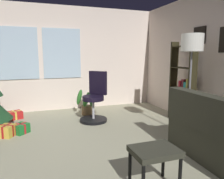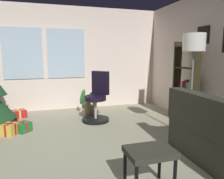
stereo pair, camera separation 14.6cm
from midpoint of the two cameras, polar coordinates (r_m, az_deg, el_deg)
The scene contains 10 objects.
ground_plane at distance 3.02m, azimuth -6.82°, elevation -18.90°, with size 5.03×5.76×0.10m, color #9E9C80.
wall_back_with_windows at distance 5.57m, azimuth -12.73°, elevation 7.99°, with size 5.03×0.12×2.55m.
footstool at distance 2.32m, azimuth 11.70°, elevation -16.58°, with size 0.47×0.36×0.43m.
gift_box_red at distance 5.19m, azimuth -22.65°, elevation -5.97°, with size 0.37×0.35×0.17m.
gift_box_green at distance 4.21m, azimuth -21.47°, elevation -9.24°, with size 0.33×0.33×0.18m.
gift_box_gold at distance 4.15m, azimuth -24.44°, elevation -9.52°, with size 0.31×0.31×0.20m.
office_chair at distance 4.51m, azimuth -3.06°, elevation -3.16°, with size 0.58×0.58×1.03m.
bookshelf at distance 4.62m, azimuth 19.66°, elevation 0.33°, with size 0.18×0.64×1.64m.
floor_lamp at distance 3.76m, azimuth 21.78°, elevation 9.57°, with size 0.35×0.35×1.70m.
potted_plant at distance 5.03m, azimuth -4.97°, elevation -3.61°, with size 0.51×0.45×0.62m.
Camera 2 is at (-0.38, -2.65, 1.36)m, focal length 34.71 mm.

